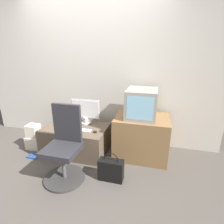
{
  "coord_description": "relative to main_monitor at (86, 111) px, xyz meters",
  "views": [
    {
      "loc": [
        1.12,
        -1.61,
        1.59
      ],
      "look_at": [
        0.45,
        0.93,
        0.69
      ],
      "focal_mm": 28.0,
      "sensor_mm": 36.0,
      "label": 1
    }
  ],
  "objects": [
    {
      "name": "office_chair",
      "position": [
        0.04,
        -0.81,
        -0.25
      ],
      "size": [
        0.53,
        0.53,
        0.98
      ],
      "color": "#333333",
      "rests_on": "ground_plane"
    },
    {
      "name": "handbag",
      "position": [
        0.63,
        -0.72,
        -0.51
      ],
      "size": [
        0.32,
        0.14,
        0.4
      ],
      "color": "black",
      "rests_on": "ground_plane"
    },
    {
      "name": "wall_back",
      "position": [
        0.01,
        0.38,
        0.64
      ],
      "size": [
        4.4,
        0.05,
        2.6
      ],
      "color": "beige",
      "rests_on": "ground_plane"
    },
    {
      "name": "book",
      "position": [
        -0.7,
        -0.53,
        -0.65
      ],
      "size": [
        0.18,
        0.13,
        0.02
      ],
      "color": "navy",
      "rests_on": "ground_plane"
    },
    {
      "name": "main_monitor",
      "position": [
        0.0,
        0.0,
        0.0
      ],
      "size": [
        0.5,
        0.17,
        0.42
      ],
      "color": "#B2B2B7",
      "rests_on": "desk"
    },
    {
      "name": "keyboard",
      "position": [
        0.0,
        -0.28,
        -0.21
      ],
      "size": [
        0.38,
        0.1,
        0.01
      ],
      "color": "silver",
      "rests_on": "desk"
    },
    {
      "name": "cardboard_box_lower",
      "position": [
        -0.85,
        -0.29,
        -0.55
      ],
      "size": [
        0.26,
        0.2,
        0.22
      ],
      "color": "beige",
      "rests_on": "ground_plane"
    },
    {
      "name": "side_stand",
      "position": [
        0.95,
        -0.03,
        -0.33
      ],
      "size": [
        0.82,
        0.63,
        0.66
      ],
      "color": "olive",
      "rests_on": "ground_plane"
    },
    {
      "name": "ground_plane",
      "position": [
        0.01,
        -0.94,
        -0.66
      ],
      "size": [
        12.0,
        12.0,
        0.0
      ],
      "primitive_type": "plane",
      "color": "#4C4742"
    },
    {
      "name": "cardboard_box_upper",
      "position": [
        -0.85,
        -0.29,
        -0.33
      ],
      "size": [
        0.2,
        0.18,
        0.22
      ],
      "color": "beige",
      "rests_on": "cardboard_box_lower"
    },
    {
      "name": "mouse",
      "position": [
        0.27,
        -0.31,
        -0.2
      ],
      "size": [
        0.06,
        0.04,
        0.03
      ],
      "color": "black",
      "rests_on": "desk"
    },
    {
      "name": "crt_tv",
      "position": [
        0.92,
        -0.03,
        0.21
      ],
      "size": [
        0.44,
        0.52,
        0.43
      ],
      "color": "gray",
      "rests_on": "side_stand"
    },
    {
      "name": "desk",
      "position": [
        -0.11,
        -0.18,
        -0.44
      ],
      "size": [
        1.03,
        0.67,
        0.44
      ],
      "color": "brown",
      "rests_on": "ground_plane"
    }
  ]
}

